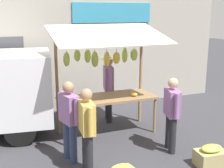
{
  "coord_description": "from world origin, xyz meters",
  "views": [
    {
      "loc": [
        2.38,
        6.2,
        2.78
      ],
      "look_at": [
        0.0,
        0.3,
        1.25
      ],
      "focal_mm": 48.28,
      "sensor_mm": 36.0,
      "label": 1
    }
  ],
  "objects_px": {
    "shopper_in_striped_shirt": "(69,116)",
    "vendor_with_sunhat": "(108,83)",
    "shopper_with_shopping_bag": "(172,110)",
    "produce_crate_side": "(211,156)",
    "shopper_with_ponytail": "(87,126)",
    "market_stall": "(106,67)"
  },
  "relations": [
    {
      "from": "shopper_with_shopping_bag",
      "to": "produce_crate_side",
      "type": "relative_size",
      "value": 2.59
    },
    {
      "from": "shopper_with_ponytail",
      "to": "shopper_in_striped_shirt",
      "type": "distance_m",
      "value": 0.57
    },
    {
      "from": "market_stall",
      "to": "shopper_in_striped_shirt",
      "type": "relative_size",
      "value": 1.61
    },
    {
      "from": "shopper_in_striped_shirt",
      "to": "produce_crate_side",
      "type": "bearing_deg",
      "value": -129.67
    },
    {
      "from": "shopper_with_ponytail",
      "to": "produce_crate_side",
      "type": "distance_m",
      "value": 2.37
    },
    {
      "from": "shopper_with_shopping_bag",
      "to": "shopper_with_ponytail",
      "type": "xyz_separation_m",
      "value": [
        1.83,
        0.19,
        0.0
      ]
    },
    {
      "from": "market_stall",
      "to": "shopper_with_ponytail",
      "type": "relative_size",
      "value": 1.63
    },
    {
      "from": "market_stall",
      "to": "vendor_with_sunhat",
      "type": "relative_size",
      "value": 1.47
    },
    {
      "from": "shopper_with_shopping_bag",
      "to": "shopper_with_ponytail",
      "type": "relative_size",
      "value": 1.0
    },
    {
      "from": "shopper_with_shopping_bag",
      "to": "market_stall",
      "type": "bearing_deg",
      "value": 46.7
    },
    {
      "from": "shopper_with_shopping_bag",
      "to": "shopper_with_ponytail",
      "type": "height_order",
      "value": "shopper_with_ponytail"
    },
    {
      "from": "shopper_in_striped_shirt",
      "to": "vendor_with_sunhat",
      "type": "bearing_deg",
      "value": -53.22
    },
    {
      "from": "shopper_with_ponytail",
      "to": "shopper_in_striped_shirt",
      "type": "relative_size",
      "value": 0.99
    },
    {
      "from": "shopper_with_ponytail",
      "to": "shopper_in_striped_shirt",
      "type": "xyz_separation_m",
      "value": [
        0.18,
        -0.54,
        0.02
      ]
    },
    {
      "from": "vendor_with_sunhat",
      "to": "shopper_with_ponytail",
      "type": "distance_m",
      "value": 2.63
    },
    {
      "from": "shopper_with_shopping_bag",
      "to": "vendor_with_sunhat",
      "type": "bearing_deg",
      "value": 29.91
    },
    {
      "from": "market_stall",
      "to": "produce_crate_side",
      "type": "relative_size",
      "value": 4.24
    },
    {
      "from": "shopper_with_ponytail",
      "to": "shopper_with_shopping_bag",
      "type": "bearing_deg",
      "value": -78.51
    },
    {
      "from": "shopper_in_striped_shirt",
      "to": "market_stall",
      "type": "bearing_deg",
      "value": -60.31
    },
    {
      "from": "market_stall",
      "to": "vendor_with_sunhat",
      "type": "xyz_separation_m",
      "value": [
        -0.32,
        -0.68,
        -0.55
      ]
    },
    {
      "from": "vendor_with_sunhat",
      "to": "shopper_in_striped_shirt",
      "type": "xyz_separation_m",
      "value": [
        1.46,
        1.75,
        -0.12
      ]
    },
    {
      "from": "shopper_in_striped_shirt",
      "to": "produce_crate_side",
      "type": "relative_size",
      "value": 2.64
    }
  ]
}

